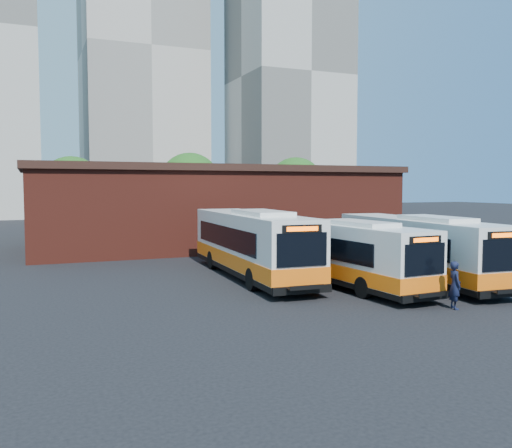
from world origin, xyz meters
name	(u,v)px	position (x,y,z in m)	size (l,w,h in m)	color
ground	(346,289)	(0.00, 0.00, 0.00)	(220.00, 220.00, 0.00)	black
bus_midwest	(252,246)	(-2.86, 4.79, 1.64)	(3.36, 13.38, 3.61)	silver
bus_mideast	(342,255)	(0.43, 1.10, 1.46)	(3.14, 11.93, 3.22)	silver
bus_east	(417,251)	(4.65, 0.64, 1.53)	(3.45, 12.49, 3.36)	silver
transit_worker	(455,285)	(1.72, -5.20, 0.94)	(0.69, 0.45, 1.89)	black
depot_building	(213,206)	(0.00, 20.00, 3.26)	(28.60, 12.60, 6.40)	#5E2016
tree_west	(72,188)	(-10.00, 32.00, 4.64)	(6.00, 6.00, 7.65)	#382314
tree_mid	(190,184)	(2.00, 34.00, 5.08)	(6.56, 6.56, 8.36)	#382314
tree_east	(296,186)	(13.00, 31.00, 4.83)	(6.24, 6.24, 7.96)	#382314
tower_center	(141,55)	(7.00, 86.00, 30.34)	(22.00, 20.00, 61.20)	#B4AEA4
tower_right	(288,78)	(30.00, 68.00, 24.34)	(18.00, 18.00, 49.20)	#B1ADA2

